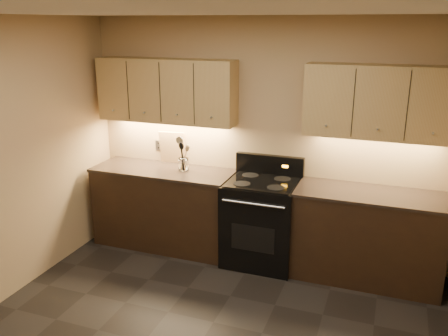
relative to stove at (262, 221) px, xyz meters
The scene contains 15 objects.
ceiling 2.71m from the stove, 92.72° to the right, with size 4.00×4.00×0.00m, color silver.
wall_back 0.88m from the stove, 104.10° to the left, with size 4.00×0.04×2.60m, color tan.
counter_left 1.18m from the stove, behind, with size 1.62×0.62×0.93m.
counter_right 1.10m from the stove, ahead, with size 1.46×0.62×0.93m.
stove is the anchor object (origin of this frame).
upper_cab_left 1.78m from the stove, behind, with size 1.60×0.30×0.70m, color tan.
upper_cab_right 1.73m from the stove, ahead, with size 1.44×0.30×0.70m, color tan.
outlet_plate 1.55m from the stove, 167.24° to the left, with size 0.09×0.01×0.12m, color #B2B5BA.
utensil_crock 1.08m from the stove, behind, with size 0.15×0.15×0.14m.
cutting_board 1.37m from the stove, 166.80° to the left, with size 0.31×0.02×0.39m, color tan.
wooden_spoon 1.14m from the stove, behind, with size 0.06×0.06×0.29m, color tan, non-canonical shape.
black_spoon 1.14m from the stove, behind, with size 0.06×0.06×0.31m, color black, non-canonical shape.
black_turner 1.15m from the stove, behind, with size 0.08×0.08×0.38m, color black, non-canonical shape.
steel_spatula 1.13m from the stove, behind, with size 0.08×0.08×0.37m, color silver, non-canonical shape.
steel_skimmer 1.12m from the stove, behind, with size 0.09×0.09×0.36m, color silver, non-canonical shape.
Camera 1 is at (1.32, -2.89, 2.54)m, focal length 38.00 mm.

